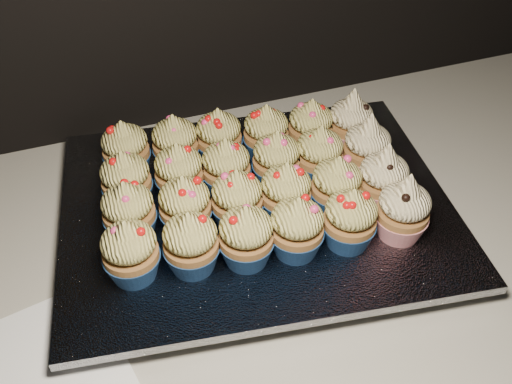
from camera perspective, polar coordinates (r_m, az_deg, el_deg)
worktop at (r=0.78m, az=8.98°, el=-3.61°), size 2.44×0.64×0.04m
napkin at (r=0.65m, az=-21.44°, el=-17.05°), size 0.22×0.22×0.00m
baking_tray at (r=0.75m, az=0.00°, el=-2.23°), size 0.50×0.41×0.02m
foil_lining at (r=0.74m, az=0.00°, el=-1.28°), size 0.54×0.45×0.01m
cupcake_0 at (r=0.63m, az=-12.45°, el=-5.83°), size 0.06×0.06×0.08m
cupcake_1 at (r=0.63m, az=-6.53°, el=-5.10°), size 0.06×0.06×0.08m
cupcake_2 at (r=0.63m, az=-0.99°, el=-4.47°), size 0.06×0.06×0.08m
cupcake_3 at (r=0.65m, az=4.10°, el=-3.60°), size 0.06×0.06×0.08m
cupcake_4 at (r=0.66m, az=9.37°, el=-2.71°), size 0.06×0.06×0.08m
cupcake_5 at (r=0.68m, az=14.51°, el=-1.72°), size 0.06×0.06×0.10m
cupcake_6 at (r=0.68m, az=-12.60°, el=-1.95°), size 0.06×0.06×0.08m
cupcake_7 at (r=0.67m, az=-7.10°, el=-1.40°), size 0.06×0.06×0.08m
cupcake_8 at (r=0.68m, az=-1.90°, el=-0.80°), size 0.06×0.06×0.08m
cupcake_9 at (r=0.69m, az=3.00°, el=-0.05°), size 0.06×0.06×0.08m
cupcake_10 at (r=0.70m, az=8.01°, el=0.58°), size 0.06×0.06×0.08m
cupcake_11 at (r=0.72m, az=12.58°, el=1.32°), size 0.06×0.06×0.10m
cupcake_12 at (r=0.72m, az=-12.84°, el=1.11°), size 0.06×0.06×0.08m
cupcake_13 at (r=0.72m, az=-7.68°, el=1.93°), size 0.06×0.06×0.08m
cupcake_14 at (r=0.72m, az=-2.99°, el=2.43°), size 0.06×0.06×0.08m
cupcake_15 at (r=0.74m, az=2.05°, el=3.19°), size 0.06×0.06×0.08m
cupcake_16 at (r=0.75m, az=6.33°, el=3.71°), size 0.06×0.06×0.08m
cupcake_17 at (r=0.77m, az=11.01°, el=4.37°), size 0.06×0.06×0.10m
cupcake_18 at (r=0.77m, az=-12.89°, el=4.14°), size 0.06×0.06×0.08m
cupcake_19 at (r=0.77m, az=-8.05°, el=4.82°), size 0.06×0.06×0.08m
cupcake_20 at (r=0.78m, az=-3.73°, el=5.51°), size 0.06×0.06×0.08m
cupcake_21 at (r=0.78m, az=1.01°, el=5.91°), size 0.06×0.06×0.08m
cupcake_22 at (r=0.80m, az=5.46°, el=6.45°), size 0.06×0.06×0.08m
cupcake_23 at (r=0.81m, az=9.43°, el=6.93°), size 0.06×0.06×0.10m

